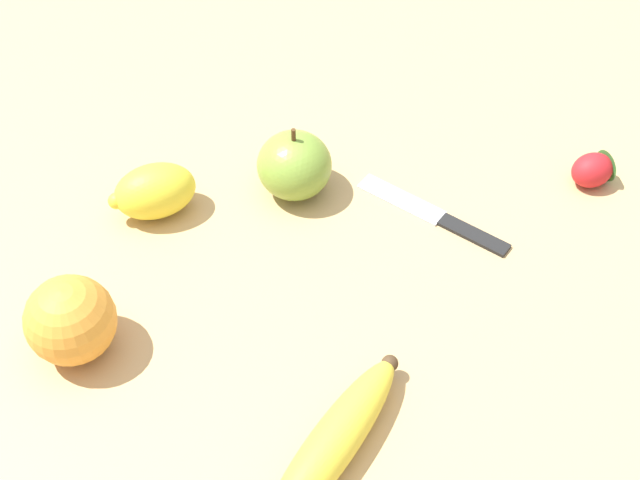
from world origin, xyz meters
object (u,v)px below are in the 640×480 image
object	(u,v)px
strawberry	(595,169)
orange	(70,320)
paring_knife	(438,216)
lemon	(154,191)
banana	(331,447)
apple	(294,165)

from	to	relation	value
strawberry	orange	bearing A→B (deg)	-179.92
orange	paring_knife	size ratio (longest dim) A/B	0.47
orange	lemon	bearing A→B (deg)	96.31
banana	orange	bearing A→B (deg)	-83.14
orange	strawberry	xyz separation A→B (m)	(0.37, 0.37, -0.02)
apple	lemon	size ratio (longest dim) A/B	0.84
lemon	paring_knife	xyz separation A→B (m)	(0.26, 0.10, -0.02)
apple	lemon	xyz separation A→B (m)	(-0.11, -0.08, -0.01)
lemon	paring_knife	distance (m)	0.28
orange	lemon	size ratio (longest dim) A/B	0.81
banana	strawberry	size ratio (longest dim) A/B	3.41
orange	strawberry	bearing A→B (deg)	45.63
paring_knife	lemon	bearing A→B (deg)	123.60
orange	banana	bearing A→B (deg)	-3.24
lemon	paring_knife	world-z (taller)	lemon
orange	lemon	distance (m)	0.17
banana	apple	size ratio (longest dim) A/B	2.47
orange	apple	distance (m)	0.26
strawberry	lemon	distance (m)	0.44
orange	apple	size ratio (longest dim) A/B	0.97
orange	apple	world-z (taller)	apple
strawberry	apple	world-z (taller)	apple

